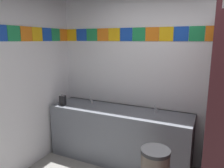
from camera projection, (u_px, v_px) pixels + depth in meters
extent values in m
cube|color=silver|center=(186.00, 74.00, 3.02)|extent=(4.01, 0.08, 2.74)
cube|color=yellow|center=(72.00, 35.00, 3.67)|extent=(0.20, 0.01, 0.20)
cube|color=#1947B7|center=(81.00, 35.00, 3.58)|extent=(0.20, 0.01, 0.20)
cube|color=#1E8C4C|center=(92.00, 35.00, 3.50)|extent=(0.20, 0.01, 0.20)
cube|color=orange|center=(103.00, 35.00, 3.42)|extent=(0.20, 0.01, 0.20)
cube|color=yellow|center=(114.00, 35.00, 3.33)|extent=(0.20, 0.01, 0.20)
cube|color=#1947B7|center=(126.00, 34.00, 3.25)|extent=(0.20, 0.01, 0.20)
cube|color=#1E8C4C|center=(139.00, 34.00, 3.16)|extent=(0.20, 0.01, 0.20)
cube|color=orange|center=(152.00, 34.00, 3.08)|extent=(0.20, 0.01, 0.20)
cube|color=yellow|center=(166.00, 34.00, 3.00)|extent=(0.20, 0.01, 0.20)
cube|color=#1947B7|center=(181.00, 34.00, 2.91)|extent=(0.20, 0.01, 0.20)
cube|color=#1E8C4C|center=(197.00, 34.00, 2.83)|extent=(0.20, 0.01, 0.20)
cube|color=orange|center=(214.00, 33.00, 2.74)|extent=(0.20, 0.01, 0.20)
cube|color=#1947B7|center=(0.00, 33.00, 2.55)|extent=(0.01, 0.20, 0.20)
cube|color=#1E8C4C|center=(14.00, 33.00, 2.73)|extent=(0.01, 0.20, 0.20)
cube|color=orange|center=(26.00, 34.00, 2.91)|extent=(0.01, 0.20, 0.20)
cube|color=yellow|center=(37.00, 34.00, 3.09)|extent=(0.01, 0.20, 0.20)
cube|color=#1947B7|center=(47.00, 35.00, 3.27)|extent=(0.01, 0.20, 0.20)
cube|color=#1E8C4C|center=(56.00, 35.00, 3.45)|extent=(0.01, 0.20, 0.20)
cube|color=orange|center=(64.00, 35.00, 3.62)|extent=(0.01, 0.20, 0.20)
cube|color=slate|center=(119.00, 135.00, 3.29)|extent=(2.14, 0.59, 0.82)
cube|color=slate|center=(126.00, 107.00, 3.46)|extent=(2.14, 0.03, 0.08)
cylinder|color=white|center=(88.00, 109.00, 3.42)|extent=(0.34, 0.34, 0.10)
cylinder|color=white|center=(153.00, 119.00, 2.97)|extent=(0.34, 0.34, 0.10)
cylinder|color=silver|center=(92.00, 102.00, 3.53)|extent=(0.04, 0.04, 0.05)
cylinder|color=silver|center=(90.00, 99.00, 3.47)|extent=(0.02, 0.06, 0.09)
cylinder|color=silver|center=(156.00, 111.00, 3.08)|extent=(0.04, 0.04, 0.05)
cylinder|color=silver|center=(155.00, 107.00, 3.02)|extent=(0.02, 0.06, 0.09)
cube|color=black|center=(63.00, 100.00, 3.42)|extent=(0.09, 0.07, 0.16)
cylinder|color=black|center=(61.00, 105.00, 3.39)|extent=(0.02, 0.02, 0.03)
cube|color=#471E23|center=(209.00, 115.00, 2.26)|extent=(0.04, 1.46, 2.14)
cylinder|color=silver|center=(210.00, 131.00, 1.60)|extent=(0.02, 0.02, 0.10)
cylinder|color=#262628|center=(156.00, 151.00, 2.31)|extent=(0.32, 0.32, 0.04)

